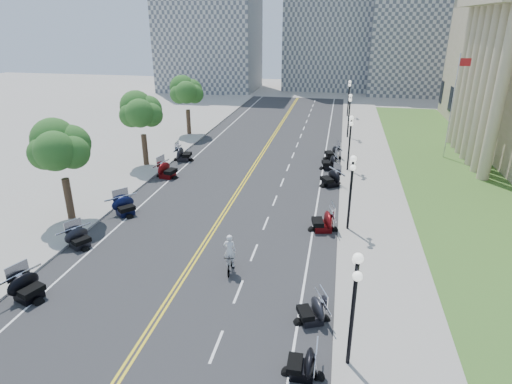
# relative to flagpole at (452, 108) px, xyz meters

# --- Properties ---
(ground) EXTENTS (160.00, 160.00, 0.00)m
(ground) POSITION_rel_flagpole_xyz_m (-18.00, -22.00, -5.00)
(ground) COLOR gray
(road) EXTENTS (16.00, 90.00, 0.01)m
(road) POSITION_rel_flagpole_xyz_m (-18.00, -12.00, -5.00)
(road) COLOR #333335
(road) RESTS_ON ground
(centerline_yellow_a) EXTENTS (0.12, 90.00, 0.00)m
(centerline_yellow_a) POSITION_rel_flagpole_xyz_m (-18.12, -12.00, -4.99)
(centerline_yellow_a) COLOR yellow
(centerline_yellow_a) RESTS_ON road
(centerline_yellow_b) EXTENTS (0.12, 90.00, 0.00)m
(centerline_yellow_b) POSITION_rel_flagpole_xyz_m (-17.88, -12.00, -4.99)
(centerline_yellow_b) COLOR yellow
(centerline_yellow_b) RESTS_ON road
(edge_line_north) EXTENTS (0.12, 90.00, 0.00)m
(edge_line_north) POSITION_rel_flagpole_xyz_m (-11.60, -12.00, -4.99)
(edge_line_north) COLOR white
(edge_line_north) RESTS_ON road
(edge_line_south) EXTENTS (0.12, 90.00, 0.00)m
(edge_line_south) POSITION_rel_flagpole_xyz_m (-24.40, -12.00, -4.99)
(edge_line_south) COLOR white
(edge_line_south) RESTS_ON road
(lane_dash_4) EXTENTS (0.12, 2.00, 0.00)m
(lane_dash_4) POSITION_rel_flagpole_xyz_m (-14.80, -30.00, -4.99)
(lane_dash_4) COLOR white
(lane_dash_4) RESTS_ON road
(lane_dash_5) EXTENTS (0.12, 2.00, 0.00)m
(lane_dash_5) POSITION_rel_flagpole_xyz_m (-14.80, -26.00, -4.99)
(lane_dash_5) COLOR white
(lane_dash_5) RESTS_ON road
(lane_dash_6) EXTENTS (0.12, 2.00, 0.00)m
(lane_dash_6) POSITION_rel_flagpole_xyz_m (-14.80, -22.00, -4.99)
(lane_dash_6) COLOR white
(lane_dash_6) RESTS_ON road
(lane_dash_7) EXTENTS (0.12, 2.00, 0.00)m
(lane_dash_7) POSITION_rel_flagpole_xyz_m (-14.80, -18.00, -4.99)
(lane_dash_7) COLOR white
(lane_dash_7) RESTS_ON road
(lane_dash_8) EXTENTS (0.12, 2.00, 0.00)m
(lane_dash_8) POSITION_rel_flagpole_xyz_m (-14.80, -14.00, -4.99)
(lane_dash_8) COLOR white
(lane_dash_8) RESTS_ON road
(lane_dash_9) EXTENTS (0.12, 2.00, 0.00)m
(lane_dash_9) POSITION_rel_flagpole_xyz_m (-14.80, -10.00, -4.99)
(lane_dash_9) COLOR white
(lane_dash_9) RESTS_ON road
(lane_dash_10) EXTENTS (0.12, 2.00, 0.00)m
(lane_dash_10) POSITION_rel_flagpole_xyz_m (-14.80, -6.00, -4.99)
(lane_dash_10) COLOR white
(lane_dash_10) RESTS_ON road
(lane_dash_11) EXTENTS (0.12, 2.00, 0.00)m
(lane_dash_11) POSITION_rel_flagpole_xyz_m (-14.80, -2.00, -4.99)
(lane_dash_11) COLOR white
(lane_dash_11) RESTS_ON road
(lane_dash_12) EXTENTS (0.12, 2.00, 0.00)m
(lane_dash_12) POSITION_rel_flagpole_xyz_m (-14.80, 2.00, -4.99)
(lane_dash_12) COLOR white
(lane_dash_12) RESTS_ON road
(lane_dash_13) EXTENTS (0.12, 2.00, 0.00)m
(lane_dash_13) POSITION_rel_flagpole_xyz_m (-14.80, 6.00, -4.99)
(lane_dash_13) COLOR white
(lane_dash_13) RESTS_ON road
(lane_dash_14) EXTENTS (0.12, 2.00, 0.00)m
(lane_dash_14) POSITION_rel_flagpole_xyz_m (-14.80, 10.00, -4.99)
(lane_dash_14) COLOR white
(lane_dash_14) RESTS_ON road
(lane_dash_15) EXTENTS (0.12, 2.00, 0.00)m
(lane_dash_15) POSITION_rel_flagpole_xyz_m (-14.80, 14.00, -4.99)
(lane_dash_15) COLOR white
(lane_dash_15) RESTS_ON road
(lane_dash_16) EXTENTS (0.12, 2.00, 0.00)m
(lane_dash_16) POSITION_rel_flagpole_xyz_m (-14.80, 18.00, -4.99)
(lane_dash_16) COLOR white
(lane_dash_16) RESTS_ON road
(lane_dash_17) EXTENTS (0.12, 2.00, 0.00)m
(lane_dash_17) POSITION_rel_flagpole_xyz_m (-14.80, 22.00, -4.99)
(lane_dash_17) COLOR white
(lane_dash_17) RESTS_ON road
(lane_dash_18) EXTENTS (0.12, 2.00, 0.00)m
(lane_dash_18) POSITION_rel_flagpole_xyz_m (-14.80, 26.00, -4.99)
(lane_dash_18) COLOR white
(lane_dash_18) RESTS_ON road
(lane_dash_19) EXTENTS (0.12, 2.00, 0.00)m
(lane_dash_19) POSITION_rel_flagpole_xyz_m (-14.80, 30.00, -4.99)
(lane_dash_19) COLOR white
(lane_dash_19) RESTS_ON road
(sidewalk_north) EXTENTS (5.00, 90.00, 0.15)m
(sidewalk_north) POSITION_rel_flagpole_xyz_m (-7.50, -12.00, -4.92)
(sidewalk_north) COLOR #9E9991
(sidewalk_north) RESTS_ON ground
(sidewalk_south) EXTENTS (5.00, 90.00, 0.15)m
(sidewalk_south) POSITION_rel_flagpole_xyz_m (-28.50, -12.00, -4.92)
(sidewalk_south) COLOR #9E9991
(sidewalk_south) RESTS_ON ground
(lawn) EXTENTS (9.00, 60.00, 0.10)m
(lawn) POSITION_rel_flagpole_xyz_m (-0.50, -4.00, -4.95)
(lawn) COLOR #356023
(lawn) RESTS_ON ground
(distant_block_a) EXTENTS (18.00, 14.00, 26.00)m
(distant_block_a) POSITION_rel_flagpole_xyz_m (-36.00, 40.00, 8.00)
(distant_block_a) COLOR gray
(distant_block_a) RESTS_ON ground
(distant_block_b) EXTENTS (16.00, 12.00, 30.00)m
(distant_block_b) POSITION_rel_flagpole_xyz_m (-14.00, 46.00, 10.00)
(distant_block_b) COLOR gray
(distant_block_b) RESTS_ON ground
(distant_block_c) EXTENTS (20.00, 14.00, 22.00)m
(distant_block_c) POSITION_rel_flagpole_xyz_m (4.00, 43.00, 6.00)
(distant_block_c) COLOR gray
(distant_block_c) RESTS_ON ground
(street_lamp_1) EXTENTS (0.50, 1.20, 4.90)m
(street_lamp_1) POSITION_rel_flagpole_xyz_m (-9.40, -30.00, -2.40)
(street_lamp_1) COLOR black
(street_lamp_1) RESTS_ON sidewalk_north
(street_lamp_2) EXTENTS (0.50, 1.20, 4.90)m
(street_lamp_2) POSITION_rel_flagpole_xyz_m (-9.40, -18.00, -2.40)
(street_lamp_2) COLOR black
(street_lamp_2) RESTS_ON sidewalk_north
(street_lamp_3) EXTENTS (0.50, 1.20, 4.90)m
(street_lamp_3) POSITION_rel_flagpole_xyz_m (-9.40, -6.00, -2.40)
(street_lamp_3) COLOR black
(street_lamp_3) RESTS_ON sidewalk_north
(street_lamp_4) EXTENTS (0.50, 1.20, 4.90)m
(street_lamp_4) POSITION_rel_flagpole_xyz_m (-9.40, 6.00, -2.40)
(street_lamp_4) COLOR black
(street_lamp_4) RESTS_ON sidewalk_north
(street_lamp_5) EXTENTS (0.50, 1.20, 4.90)m
(street_lamp_5) POSITION_rel_flagpole_xyz_m (-9.40, 18.00, -2.40)
(street_lamp_5) COLOR black
(street_lamp_5) RESTS_ON sidewalk_north
(flagpole) EXTENTS (1.10, 0.20, 10.00)m
(flagpole) POSITION_rel_flagpole_xyz_m (0.00, 0.00, 0.00)
(flagpole) COLOR silver
(flagpole) RESTS_ON ground
(tree_2) EXTENTS (4.80, 4.80, 9.20)m
(tree_2) POSITION_rel_flagpole_xyz_m (-28.00, -20.00, -0.25)
(tree_2) COLOR #235619
(tree_2) RESTS_ON sidewalk_south
(tree_3) EXTENTS (4.80, 4.80, 9.20)m
(tree_3) POSITION_rel_flagpole_xyz_m (-28.00, -8.00, -0.25)
(tree_3) COLOR #235619
(tree_3) RESTS_ON sidewalk_south
(tree_4) EXTENTS (4.80, 4.80, 9.20)m
(tree_4) POSITION_rel_flagpole_xyz_m (-28.00, 4.00, -0.25)
(tree_4) COLOR #235619
(tree_4) RESTS_ON sidewalk_south
(motorcycle_n_3) EXTENTS (1.79, 1.79, 1.25)m
(motorcycle_n_3) POSITION_rel_flagpole_xyz_m (-11.13, -30.84, -4.37)
(motorcycle_n_3) COLOR black
(motorcycle_n_3) RESTS_ON road
(motorcycle_n_4) EXTENTS (2.40, 2.40, 1.28)m
(motorcycle_n_4) POSITION_rel_flagpole_xyz_m (-11.02, -27.58, -4.36)
(motorcycle_n_4) COLOR black
(motorcycle_n_4) RESTS_ON road
(motorcycle_n_6) EXTENTS (2.50, 2.50, 1.48)m
(motorcycle_n_6) POSITION_rel_flagpole_xyz_m (-10.99, -18.29, -4.26)
(motorcycle_n_6) COLOR #590A0C
(motorcycle_n_6) RESTS_ON road
(motorcycle_n_8) EXTENTS (2.95, 2.95, 1.50)m
(motorcycle_n_8) POSITION_rel_flagpole_xyz_m (-10.79, -10.00, -4.25)
(motorcycle_n_8) COLOR black
(motorcycle_n_8) RESTS_ON road
(motorcycle_n_9) EXTENTS (2.48, 2.48, 1.46)m
(motorcycle_n_9) POSITION_rel_flagpole_xyz_m (-11.02, -5.65, -4.27)
(motorcycle_n_9) COLOR black
(motorcycle_n_9) RESTS_ON road
(motorcycle_n_10) EXTENTS (2.65, 2.65, 1.45)m
(motorcycle_n_10) POSITION_rel_flagpole_xyz_m (-10.87, -2.46, -4.28)
(motorcycle_n_10) COLOR black
(motorcycle_n_10) RESTS_ON road
(motorcycle_s_4) EXTENTS (2.63, 2.63, 1.44)m
(motorcycle_s_4) POSITION_rel_flagpole_xyz_m (-24.76, -28.55, -4.28)
(motorcycle_s_4) COLOR black
(motorcycle_s_4) RESTS_ON road
(motorcycle_s_5) EXTENTS (2.56, 2.56, 1.31)m
(motorcycle_s_5) POSITION_rel_flagpole_xyz_m (-25.28, -23.36, -4.35)
(motorcycle_s_5) COLOR black
(motorcycle_s_5) RESTS_ON road
(motorcycle_s_6) EXTENTS (2.87, 2.87, 1.43)m
(motorcycle_s_6) POSITION_rel_flagpole_xyz_m (-24.77, -18.52, -4.29)
(motorcycle_s_6) COLOR black
(motorcycle_s_6) RESTS_ON road
(motorcycle_s_8) EXTENTS (2.56, 2.56, 1.53)m
(motorcycle_s_8) POSITION_rel_flagpole_xyz_m (-24.78, -10.71, -4.24)
(motorcycle_s_8) COLOR #590A0C
(motorcycle_s_8) RESTS_ON road
(motorcycle_s_9) EXTENTS (2.34, 2.34, 1.52)m
(motorcycle_s_9) POSITION_rel_flagpole_xyz_m (-25.07, -5.82, -4.24)
(motorcycle_s_9) COLOR black
(motorcycle_s_9) RESTS_ON road
(bicycle) EXTENTS (0.75, 1.93, 1.13)m
(bicycle) POSITION_rel_flagpole_xyz_m (-15.68, -24.25, -4.44)
(bicycle) COLOR #A51414
(bicycle) RESTS_ON road
(cyclist_rider) EXTENTS (0.69, 0.45, 1.89)m
(cyclist_rider) POSITION_rel_flagpole_xyz_m (-15.68, -24.25, -2.93)
(cyclist_rider) COLOR white
(cyclist_rider) RESTS_ON bicycle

